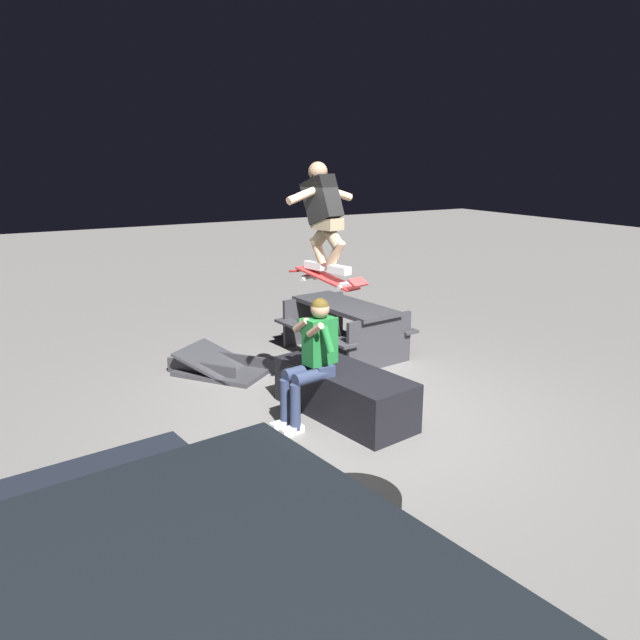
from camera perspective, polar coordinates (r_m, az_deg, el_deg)
The scene contains 8 objects.
ground_plane at distance 6.95m, azimuth 2.71°, elevation -8.80°, with size 40.00×40.00×0.00m, color slate.
ledge_box_main at distance 6.83m, azimuth 2.25°, elevation -6.78°, with size 1.71×0.68×0.54m, color black.
person_sitting_on_ledge at distance 6.46m, azimuth -0.77°, elevation -3.28°, with size 0.60×0.78×1.37m.
skateboard at distance 6.47m, azimuth 0.65°, elevation 3.93°, with size 1.04×0.43×0.16m.
skater_airborne at distance 6.42m, azimuth 0.32°, elevation 10.03°, with size 0.64×0.88×1.12m.
kicker_ramp at distance 8.27m, azimuth -9.03°, elevation -4.46°, with size 1.38×1.30×0.42m.
picnic_table_back at distance 8.85m, azimuth 2.30°, elevation -0.05°, with size 1.83×1.51×0.75m.
trash_bin at distance 4.00m, azimuth 3.19°, elevation -21.36°, with size 0.55×0.55×0.87m.
Camera 1 is at (-5.34, 3.44, 2.82)m, focal length 34.33 mm.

